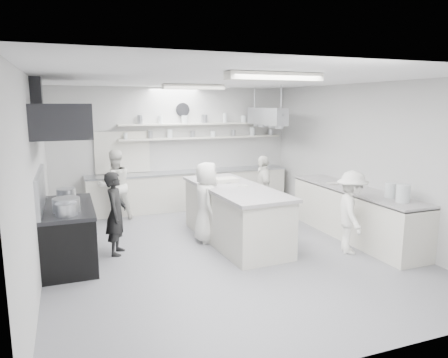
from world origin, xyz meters
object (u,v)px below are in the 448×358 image
object	(u,v)px
back_counter	(190,190)
prep_island	(235,215)
cook_stove	(116,213)
cook_back	(115,185)
right_counter	(354,214)
stove	(69,236)

from	to	relation	value
back_counter	prep_island	size ratio (longest dim) A/B	1.82
cook_stove	cook_back	distance (m)	2.24
right_counter	stove	bearing A→B (deg)	173.48
back_counter	prep_island	distance (m)	2.77
right_counter	cook_back	bearing A→B (deg)	145.21
prep_island	right_counter	bearing A→B (deg)	-18.58
cook_back	prep_island	bearing A→B (deg)	118.33
stove	prep_island	bearing A→B (deg)	0.54
cook_stove	cook_back	size ratio (longest dim) A/B	0.91
cook_stove	cook_back	bearing A→B (deg)	12.13
cook_stove	stove	bearing A→B (deg)	116.40
right_counter	cook_stove	distance (m)	4.53
right_counter	cook_back	distance (m)	5.17
back_counter	prep_island	world-z (taller)	prep_island
back_counter	right_counter	distance (m)	4.13
stove	back_counter	size ratio (longest dim) A/B	0.36
prep_island	cook_stove	size ratio (longest dim) A/B	1.89
back_counter	cook_back	bearing A→B (deg)	-166.33
prep_island	cook_back	xyz separation A→B (m)	(-1.96, 2.31, 0.29)
right_counter	prep_island	xyz separation A→B (m)	(-2.28, 0.63, 0.04)
prep_island	stove	bearing A→B (deg)	177.36
stove	right_counter	world-z (taller)	right_counter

